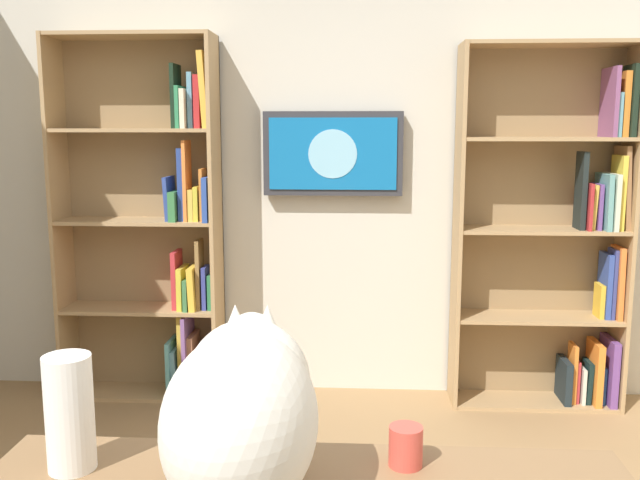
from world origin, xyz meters
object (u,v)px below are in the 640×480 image
object	(u,v)px
bookshelf_left	(560,237)
cat	(243,408)
paper_towel_roll	(70,413)
coffee_mug	(406,446)
bookshelf_right	(158,233)
wall_mounted_tv	(333,154)

from	to	relation	value
bookshelf_left	cat	world-z (taller)	bookshelf_left
paper_towel_roll	coffee_mug	distance (m)	0.78
bookshelf_right	paper_towel_roll	bearing A→B (deg)	101.67
paper_towel_roll	coffee_mug	xyz separation A→B (m)	(-0.78, -0.06, -0.09)
bookshelf_left	bookshelf_right	size ratio (longest dim) A/B	0.97
bookshelf_right	cat	distance (m)	2.62
wall_mounted_tv	paper_towel_roll	xyz separation A→B (m)	(0.51, 2.44, -0.50)
paper_towel_roll	coffee_mug	world-z (taller)	paper_towel_roll
coffee_mug	paper_towel_roll	bearing A→B (deg)	4.43
bookshelf_left	paper_towel_roll	bearing A→B (deg)	53.17
bookshelf_right	paper_towel_roll	distance (m)	2.41
bookshelf_left	wall_mounted_tv	distance (m)	1.34
paper_towel_roll	wall_mounted_tv	bearing A→B (deg)	-101.71
bookshelf_left	coffee_mug	distance (m)	2.51
bookshelf_left	coffee_mug	bearing A→B (deg)	66.68
bookshelf_left	cat	bearing A→B (deg)	61.32
wall_mounted_tv	bookshelf_left	bearing A→B (deg)	176.39
bookshelf_right	coffee_mug	bearing A→B (deg)	118.80
bookshelf_right	paper_towel_roll	world-z (taller)	bookshelf_right
bookshelf_right	paper_towel_roll	size ratio (longest dim) A/B	7.53
cat	paper_towel_roll	distance (m)	0.44
cat	bookshelf_right	bearing A→B (deg)	-69.73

